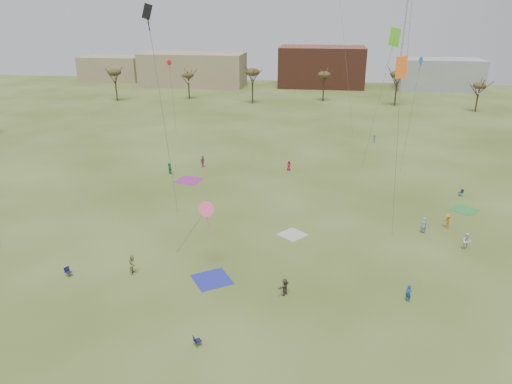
# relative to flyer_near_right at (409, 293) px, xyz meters

# --- Properties ---
(ground) EXTENTS (260.00, 260.00, 0.00)m
(ground) POSITION_rel_flyer_near_right_xyz_m (-14.22, -2.81, -0.78)
(ground) COLOR #3A4917
(ground) RESTS_ON ground
(flyer_near_right) EXTENTS (0.67, 0.66, 1.56)m
(flyer_near_right) POSITION_rel_flyer_near_right_xyz_m (0.00, 0.00, 0.00)
(flyer_near_right) COLOR #1E468D
(flyer_near_right) RESTS_ON ground
(spectator_fore_b) EXTENTS (0.88, 1.02, 1.82)m
(spectator_fore_b) POSITION_rel_flyer_near_right_xyz_m (-24.55, 1.03, 0.13)
(spectator_fore_b) COLOR #95955F
(spectator_fore_b) RESTS_ON ground
(spectator_fore_c) EXTENTS (1.13, 1.48, 1.56)m
(spectator_fore_c) POSITION_rel_flyer_near_right_xyz_m (-10.33, -0.51, 0.00)
(spectator_fore_c) COLOR brown
(spectator_fore_c) RESTS_ON ground
(flyer_mid_b) EXTENTS (0.89, 1.22, 1.69)m
(flyer_mid_b) POSITION_rel_flyer_near_right_xyz_m (6.50, 15.24, 0.07)
(flyer_mid_b) COLOR orange
(flyer_mid_b) RESTS_ON ground
(flyer_mid_c) EXTENTS (0.71, 0.50, 1.84)m
(flyer_mid_c) POSITION_rel_flyer_near_right_xyz_m (3.60, 13.53, 0.14)
(flyer_mid_c) COLOR #7199BC
(flyer_mid_c) RESTS_ON ground
(spectator_mid_d) EXTENTS (0.76, 1.17, 1.85)m
(spectator_mid_d) POSITION_rel_flyer_near_right_xyz_m (-25.94, 32.38, 0.14)
(spectator_mid_d) COLOR #A9468E
(spectator_mid_d) RESTS_ON ground
(spectator_mid_e) EXTENTS (1.04, 0.92, 1.80)m
(spectator_mid_e) POSITION_rel_flyer_near_right_xyz_m (7.24, 10.22, 0.12)
(spectator_mid_e) COLOR silver
(spectator_mid_e) RESTS_ON ground
(flyer_far_a) EXTENTS (1.07, 1.65, 1.70)m
(flyer_far_a) POSITION_rel_flyer_near_right_xyz_m (-30.02, 28.73, 0.07)
(flyer_far_a) COLOR #2A8045
(flyer_far_a) RESTS_ON ground
(flyer_far_b) EXTENTS (0.87, 0.78, 1.50)m
(flyer_far_b) POSITION_rel_flyer_near_right_xyz_m (-12.63, 32.75, -0.03)
(flyer_far_b) COLOR maroon
(flyer_far_b) RESTS_ON ground
(flyer_far_c) EXTENTS (0.55, 0.94, 1.44)m
(flyer_far_c) POSITION_rel_flyer_near_right_xyz_m (1.55, 50.71, -0.06)
(flyer_far_c) COLOR #1E5689
(flyer_far_c) RESTS_ON ground
(blanket_blue) EXTENTS (4.32, 4.32, 0.03)m
(blanket_blue) POSITION_rel_flyer_near_right_xyz_m (-17.06, 0.93, -0.78)
(blanket_blue) COLOR #262EA5
(blanket_blue) RESTS_ON ground
(blanket_cream) EXTENTS (3.56, 3.56, 0.03)m
(blanket_cream) POSITION_rel_flyer_near_right_xyz_m (-10.48, 11.04, -0.78)
(blanket_cream) COLOR beige
(blanket_cream) RESTS_ON ground
(blanket_plum) EXTENTS (4.04, 4.04, 0.03)m
(blanket_plum) POSITION_rel_flyer_near_right_xyz_m (-26.38, 26.17, -0.78)
(blanket_plum) COLOR #952D83
(blanket_plum) RESTS_ON ground
(blanket_olive) EXTENTS (3.87, 3.87, 0.03)m
(blanket_olive) POSITION_rel_flyer_near_right_xyz_m (9.79, 20.80, -0.78)
(blanket_olive) COLOR #338C3A
(blanket_olive) RESTS_ON ground
(camp_chair_left) EXTENTS (0.72, 0.70, 0.87)m
(camp_chair_left) POSITION_rel_flyer_near_right_xyz_m (-30.23, -0.38, -0.52)
(camp_chair_left) COLOR #15153B
(camp_chair_left) RESTS_ON ground
(camp_chair_center) EXTENTS (0.74, 0.73, 0.87)m
(camp_chair_center) POSITION_rel_flyer_near_right_xyz_m (-16.04, -7.96, -0.52)
(camp_chair_center) COLOR #151438
(camp_chair_center) RESTS_ON ground
(camp_chair_right) EXTENTS (0.70, 0.68, 0.87)m
(camp_chair_right) POSITION_rel_flyer_near_right_xyz_m (10.52, 25.62, -0.52)
(camp_chair_right) COLOR #141F39
(camp_chair_right) RESTS_ON ground
(kites_aloft) EXTENTS (68.97, 61.33, 25.09)m
(kites_aloft) POSITION_rel_flyer_near_right_xyz_m (-10.88, 31.18, 18.88)
(kites_aloft) COLOR red
(kites_aloft) RESTS_ON ground
(tree_line) EXTENTS (117.44, 49.32, 8.91)m
(tree_line) POSITION_rel_flyer_near_right_xyz_m (-17.07, 76.31, 6.31)
(tree_line) COLOR #3A2B1E
(tree_line) RESTS_ON ground
(building_tan) EXTENTS (32.00, 14.00, 10.00)m
(building_tan) POSITION_rel_flyer_near_right_xyz_m (-49.22, 112.19, 4.22)
(building_tan) COLOR #937F60
(building_tan) RESTS_ON ground
(building_brick) EXTENTS (26.00, 16.00, 12.00)m
(building_brick) POSITION_rel_flyer_near_right_xyz_m (-9.22, 117.19, 5.22)
(building_brick) COLOR brown
(building_brick) RESTS_ON ground
(building_grey) EXTENTS (24.00, 12.00, 9.00)m
(building_grey) POSITION_rel_flyer_near_right_xyz_m (25.78, 115.19, 3.72)
(building_grey) COLOR gray
(building_grey) RESTS_ON ground
(building_tan_west) EXTENTS (20.00, 12.00, 8.00)m
(building_tan_west) POSITION_rel_flyer_near_right_xyz_m (-79.22, 119.19, 3.22)
(building_tan_west) COLOR #937F60
(building_tan_west) RESTS_ON ground
(radio_tower) EXTENTS (1.51, 1.72, 41.00)m
(radio_tower) POSITION_rel_flyer_near_right_xyz_m (15.78, 122.19, 18.43)
(radio_tower) COLOR #9EA3A8
(radio_tower) RESTS_ON ground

